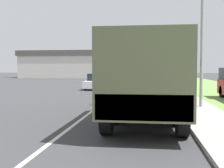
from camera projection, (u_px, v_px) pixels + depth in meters
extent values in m
plane|color=#38383A|center=(130.00, 82.00, 37.50)|extent=(180.00, 180.00, 0.00)
cube|color=silver|center=(130.00, 82.00, 37.50)|extent=(0.12, 120.00, 0.00)
cube|color=#9E9B93|center=(164.00, 82.00, 36.92)|extent=(1.80, 120.00, 0.12)
cube|color=#6B9347|center=(198.00, 83.00, 36.37)|extent=(7.00, 120.00, 0.02)
cube|color=#545B3D|center=(146.00, 76.00, 12.50)|extent=(2.32, 2.06, 1.82)
cube|color=#4C5138|center=(145.00, 73.00, 8.85)|extent=(2.32, 5.30, 2.18)
cube|color=#545B3D|center=(143.00, 108.00, 6.32)|extent=(2.20, 0.10, 0.60)
cube|color=red|center=(105.00, 98.00, 6.40)|extent=(0.12, 0.06, 0.12)
cube|color=red|center=(183.00, 99.00, 6.18)|extent=(0.12, 0.06, 0.12)
cylinder|color=black|center=(123.00, 97.00, 12.58)|extent=(0.30, 1.14, 1.14)
cylinder|color=black|center=(169.00, 97.00, 12.32)|extent=(0.30, 1.14, 1.14)
cylinder|color=black|center=(107.00, 114.00, 7.73)|extent=(0.30, 1.14, 1.14)
cylinder|color=black|center=(182.00, 116.00, 7.47)|extent=(0.30, 1.14, 1.14)
cylinder|color=black|center=(114.00, 107.00, 9.30)|extent=(0.30, 1.14, 1.14)
cylinder|color=black|center=(176.00, 108.00, 9.05)|extent=(0.30, 1.14, 1.14)
cube|color=silver|center=(98.00, 84.00, 25.27)|extent=(1.85, 4.69, 0.59)
cube|color=black|center=(98.00, 77.00, 25.33)|extent=(1.63, 2.11, 0.63)
cylinder|color=black|center=(93.00, 84.00, 26.87)|extent=(0.20, 0.64, 0.64)
cylinder|color=black|center=(110.00, 85.00, 26.66)|extent=(0.20, 0.64, 0.64)
cylinder|color=black|center=(86.00, 86.00, 23.90)|extent=(0.20, 0.64, 0.64)
cylinder|color=black|center=(105.00, 87.00, 23.69)|extent=(0.20, 0.64, 0.64)
cube|color=black|center=(115.00, 79.00, 38.53)|extent=(1.79, 4.03, 0.57)
cube|color=black|center=(115.00, 74.00, 38.58)|extent=(1.57, 1.81, 0.61)
cylinder|color=black|center=(110.00, 79.00, 39.91)|extent=(0.20, 0.64, 0.64)
cylinder|color=black|center=(121.00, 79.00, 39.71)|extent=(0.20, 0.64, 0.64)
cylinder|color=black|center=(108.00, 80.00, 37.36)|extent=(0.20, 0.64, 0.64)
cylinder|color=black|center=(119.00, 80.00, 37.16)|extent=(0.20, 0.64, 0.64)
cylinder|color=black|center=(222.00, 91.00, 17.57)|extent=(0.24, 0.76, 0.76)
cylinder|color=gray|center=(202.00, 25.00, 12.45)|extent=(0.14, 0.14, 7.32)
cube|color=beige|center=(62.00, 67.00, 58.85)|extent=(15.61, 8.69, 4.36)
cube|color=#514C47|center=(62.00, 54.00, 58.70)|extent=(16.23, 9.03, 1.09)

